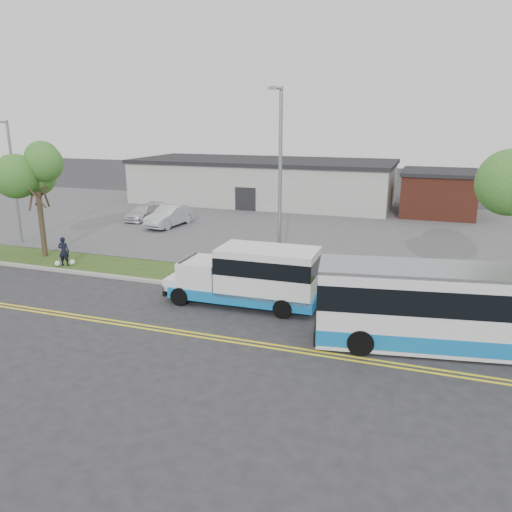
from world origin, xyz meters
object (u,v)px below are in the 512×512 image
at_px(parked_car_a, 169,216).
at_px(streetlight_far, 13,178).
at_px(tree_west, 36,173).
at_px(parked_car_b, 144,212).
at_px(streetlight_near, 280,182).
at_px(shuttle_bus, 253,275).
at_px(pedestrian, 64,251).
at_px(transit_bus, 470,309).

bearing_deg(parked_car_a, streetlight_far, -124.70).
relative_size(tree_west, parked_car_b, 1.64).
relative_size(tree_west, streetlight_near, 0.73).
xyz_separation_m(streetlight_near, parked_car_b, (-15.42, 12.48, -4.52)).
xyz_separation_m(tree_west, parked_car_b, (-0.42, 12.00, -4.41)).
distance_m(shuttle_bus, parked_car_b, 21.57).
height_order(pedestrian, parked_car_a, pedestrian).
xyz_separation_m(streetlight_near, transit_bus, (8.57, -4.53, -3.69)).
bearing_deg(parked_car_b, streetlight_far, -109.47).
height_order(streetlight_far, parked_car_b, streetlight_far).
distance_m(streetlight_far, parked_car_b, 11.08).
height_order(streetlight_near, pedestrian, streetlight_near).
xyz_separation_m(streetlight_near, shuttle_bus, (-0.32, -2.91, -3.79)).
height_order(shuttle_bus, pedestrian, shuttle_bus).
bearing_deg(streetlight_far, streetlight_near, -8.05).
bearing_deg(parked_car_b, shuttle_bus, -44.90).
bearing_deg(parked_car_a, parked_car_b, 158.62).
bearing_deg(transit_bus, shuttle_bus, 160.19).
bearing_deg(streetlight_far, tree_west, -28.98).
bearing_deg(streetlight_near, parked_car_b, 141.02).
xyz_separation_m(streetlight_near, parked_car_a, (-12.14, 10.82, -4.34)).
relative_size(shuttle_bus, parked_car_b, 1.69).
bearing_deg(parked_car_a, shuttle_bus, -43.81).
distance_m(shuttle_bus, pedestrian, 12.32).
bearing_deg(pedestrian, streetlight_far, -45.45).
height_order(transit_bus, pedestrian, transit_bus).
distance_m(transit_bus, pedestrian, 21.35).
xyz_separation_m(shuttle_bus, pedestrian, (-12.13, 2.08, -0.51)).
bearing_deg(tree_west, shuttle_bus, -12.96).
height_order(tree_west, parked_car_a, tree_west).
bearing_deg(streetlight_near, shuttle_bus, -96.26).
bearing_deg(pedestrian, shuttle_bus, 153.06).
distance_m(streetlight_near, pedestrian, 13.20).
distance_m(streetlight_near, parked_car_a, 16.83).
bearing_deg(transit_bus, parked_car_a, 134.00).
bearing_deg(tree_west, parked_car_b, 92.00).
relative_size(shuttle_bus, transit_bus, 0.63).
distance_m(parked_car_a, parked_car_b, 3.68).
xyz_separation_m(parked_car_a, parked_car_b, (-3.28, 1.66, -0.18)).
relative_size(pedestrian, parked_car_b, 0.40).
bearing_deg(streetlight_near, pedestrian, -176.20).
height_order(streetlight_far, transit_bus, streetlight_far).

